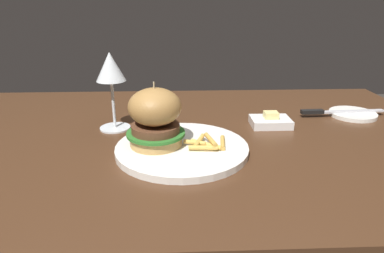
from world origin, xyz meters
The scene contains 8 objects.
dining_table centered at (0.00, 0.00, 0.65)m, with size 1.31×0.80×0.74m.
main_plate centered at (0.01, -0.10, 0.75)m, with size 0.27×0.27×0.01m, color white.
burger_sandwich centered at (-0.05, -0.09, 0.81)m, with size 0.12×0.12×0.13m.
fries_pile centered at (0.06, -0.11, 0.76)m, with size 0.09×0.07×0.02m.
wine_glass centered at (-0.15, 0.04, 0.88)m, with size 0.07×0.07×0.18m.
bread_plate centered at (0.47, 0.11, 0.74)m, with size 0.12×0.12×0.01m, color white.
table_knife centered at (0.42, 0.11, 0.75)m, with size 0.23×0.03×0.01m.
butter_dish centered at (0.23, 0.04, 0.75)m, with size 0.10×0.07×0.04m.
Camera 1 is at (-0.00, -0.74, 1.04)m, focal length 32.00 mm.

